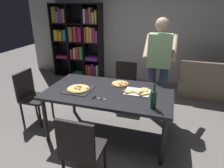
% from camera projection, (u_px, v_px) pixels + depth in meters
% --- Properties ---
extents(ground_plane, '(12.00, 12.00, 0.00)m').
position_uv_depth(ground_plane, '(109.00, 133.00, 3.22)').
color(ground_plane, gray).
extents(back_wall, '(6.40, 0.10, 2.80)m').
position_uv_depth(back_wall, '(141.00, 27.00, 4.98)').
color(back_wall, silver).
rests_on(back_wall, ground_plane).
extents(dining_table, '(1.85, 1.03, 0.75)m').
position_uv_depth(dining_table, '(109.00, 95.00, 2.96)').
color(dining_table, '#232328').
rests_on(dining_table, ground_plane).
extents(chair_near_camera, '(0.42, 0.42, 0.90)m').
position_uv_depth(chair_near_camera, '(81.00, 148.00, 2.13)').
color(chair_near_camera, black).
rests_on(chair_near_camera, ground_plane).
extents(chair_far_side, '(0.42, 0.42, 0.90)m').
position_uv_depth(chair_far_side, '(125.00, 82.00, 3.91)').
color(chair_far_side, black).
rests_on(chair_far_side, ground_plane).
extents(chair_left_end, '(0.42, 0.42, 0.90)m').
position_uv_depth(chair_left_end, '(31.00, 94.00, 3.40)').
color(chair_left_end, black).
rests_on(chair_left_end, ground_plane).
extents(couch, '(1.74, 0.93, 0.85)m').
position_uv_depth(couch, '(219.00, 84.00, 4.34)').
color(couch, gray).
rests_on(couch, ground_plane).
extents(bookshelf, '(1.40, 0.35, 1.95)m').
position_uv_depth(bookshelf, '(78.00, 41.00, 5.38)').
color(bookshelf, black).
rests_on(bookshelf, ground_plane).
extents(person_serving_pizza, '(0.55, 0.54, 1.75)m').
position_uv_depth(person_serving_pizza, '(159.00, 64.00, 3.36)').
color(person_serving_pizza, '#38476B').
rests_on(person_serving_pizza, ground_plane).
extents(pepperoni_pizza_on_tray, '(0.39, 0.39, 0.04)m').
position_uv_depth(pepperoni_pizza_on_tray, '(78.00, 89.00, 2.95)').
color(pepperoni_pizza_on_tray, '#2D2D33').
rests_on(pepperoni_pizza_on_tray, dining_table).
extents(pizza_slices_on_towel, '(0.38, 0.28, 0.03)m').
position_uv_depth(pizza_slices_on_towel, '(138.00, 92.00, 2.86)').
color(pizza_slices_on_towel, white).
rests_on(pizza_slices_on_towel, dining_table).
extents(wine_bottle, '(0.07, 0.07, 0.32)m').
position_uv_depth(wine_bottle, '(154.00, 99.00, 2.41)').
color(wine_bottle, '#194723').
rests_on(wine_bottle, dining_table).
extents(kitchen_scissors, '(0.20, 0.09, 0.01)m').
position_uv_depth(kitchen_scissors, '(97.00, 98.00, 2.70)').
color(kitchen_scissors, silver).
rests_on(kitchen_scissors, dining_table).
extents(second_pizza_plain, '(0.27, 0.27, 0.03)m').
position_uv_depth(second_pizza_plain, '(120.00, 84.00, 3.16)').
color(second_pizza_plain, tan).
rests_on(second_pizza_plain, dining_table).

